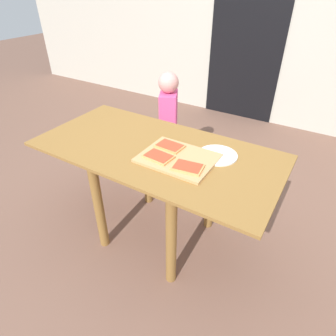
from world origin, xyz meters
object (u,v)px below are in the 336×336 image
at_px(pizza_slice_far_left, 170,146).
at_px(cutting_board, 178,158).
at_px(pizza_slice_near_right, 188,167).
at_px(child_left, 168,120).
at_px(plate_white_right, 217,155).
at_px(pizza_slice_near_left, 158,156).
at_px(dining_table, 156,168).

bearing_deg(pizza_slice_far_left, cutting_board, -35.93).
distance_m(pizza_slice_near_right, child_left, 1.08).
distance_m(plate_white_right, child_left, 0.96).
height_order(cutting_board, pizza_slice_far_left, pizza_slice_far_left).
distance_m(pizza_slice_near_left, pizza_slice_far_left, 0.14).
xyz_separation_m(pizza_slice_near_left, child_left, (-0.44, 0.83, -0.20)).
height_order(cutting_board, plate_white_right, cutting_board).
relative_size(dining_table, pizza_slice_far_left, 9.02).
xyz_separation_m(pizza_slice_near_right, plate_white_right, (0.08, 0.22, -0.02)).
bearing_deg(pizza_slice_near_left, dining_table, 130.22).
height_order(cutting_board, child_left, child_left).
bearing_deg(child_left, pizza_slice_near_right, -53.01).
bearing_deg(pizza_slice_near_left, plate_white_right, 39.03).
bearing_deg(dining_table, pizza_slice_near_left, -49.78).
relative_size(pizza_slice_near_right, pizza_slice_far_left, 1.05).
bearing_deg(pizza_slice_near_right, plate_white_right, 71.50).
distance_m(dining_table, cutting_board, 0.23).
relative_size(cutting_board, pizza_slice_far_left, 2.52).
bearing_deg(pizza_slice_near_right, pizza_slice_far_left, 144.17).
bearing_deg(pizza_slice_near_right, pizza_slice_near_left, 177.46).
height_order(dining_table, pizza_slice_far_left, pizza_slice_far_left).
relative_size(cutting_board, pizza_slice_near_right, 2.40).
bearing_deg(pizza_slice_far_left, plate_white_right, 16.54).
xyz_separation_m(pizza_slice_near_right, child_left, (-0.64, 0.84, -0.20)).
relative_size(pizza_slice_near_left, child_left, 0.18).
bearing_deg(pizza_slice_near_left, child_left, 117.99).
distance_m(pizza_slice_far_left, plate_white_right, 0.29).
distance_m(dining_table, child_left, 0.82).
bearing_deg(plate_white_right, pizza_slice_near_right, -108.50).
xyz_separation_m(cutting_board, child_left, (-0.53, 0.77, -0.19)).
xyz_separation_m(pizza_slice_near_left, plate_white_right, (0.27, 0.22, -0.02)).
bearing_deg(child_left, pizza_slice_near_left, -62.01).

